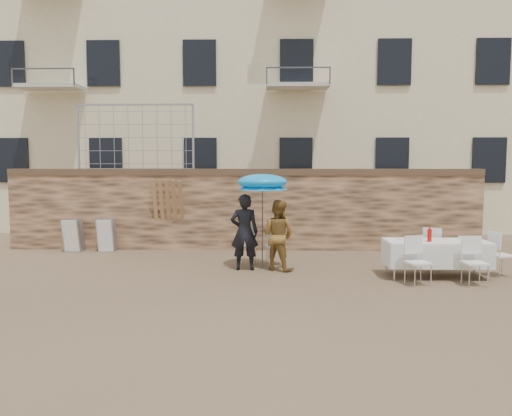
{
  "coord_description": "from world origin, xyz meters",
  "views": [
    {
      "loc": [
        0.66,
        -8.81,
        2.38
      ],
      "look_at": [
        0.4,
        2.2,
        1.4
      ],
      "focal_mm": 35.0,
      "sensor_mm": 36.0,
      "label": 1
    }
  ],
  "objects_px": {
    "man_suit": "(244,232)",
    "chair_stack_left": "(76,234)",
    "table_chair_front_right": "(475,262)",
    "chair_stack_right": "(109,234)",
    "banquet_table": "(437,243)",
    "table_chair_side": "(501,254)",
    "couple_chair_right": "(275,245)",
    "table_chair_back": "(433,248)",
    "woman_dress": "(278,235)",
    "couple_chair_left": "(246,245)",
    "umbrella": "(262,185)",
    "table_chair_front_left": "(418,261)",
    "soda_bottle": "(430,235)"
  },
  "relations": [
    {
      "from": "woman_dress",
      "to": "table_chair_front_right",
      "type": "distance_m",
      "value": 4.06
    },
    {
      "from": "table_chair_back",
      "to": "table_chair_side",
      "type": "distance_m",
      "value": 1.39
    },
    {
      "from": "table_chair_front_left",
      "to": "chair_stack_right",
      "type": "xyz_separation_m",
      "value": [
        -7.31,
        3.79,
        -0.02
      ]
    },
    {
      "from": "table_chair_back",
      "to": "table_chair_side",
      "type": "xyz_separation_m",
      "value": [
        1.2,
        -0.7,
        0.0
      ]
    },
    {
      "from": "chair_stack_left",
      "to": "table_chair_front_left",
      "type": "bearing_deg",
      "value": -24.78
    },
    {
      "from": "man_suit",
      "to": "table_chair_side",
      "type": "distance_m",
      "value": 5.5
    },
    {
      "from": "umbrella",
      "to": "couple_chair_right",
      "type": "relative_size",
      "value": 2.11
    },
    {
      "from": "couple_chair_left",
      "to": "banquet_table",
      "type": "xyz_separation_m",
      "value": [
        4.06,
        -1.17,
        0.25
      ]
    },
    {
      "from": "table_chair_front_right",
      "to": "chair_stack_right",
      "type": "relative_size",
      "value": 1.04
    },
    {
      "from": "table_chair_side",
      "to": "table_chair_front_right",
      "type": "bearing_deg",
      "value": 120.73
    },
    {
      "from": "table_chair_back",
      "to": "chair_stack_left",
      "type": "xyz_separation_m",
      "value": [
        -9.01,
        2.24,
        -0.02
      ]
    },
    {
      "from": "soda_bottle",
      "to": "table_chair_back",
      "type": "xyz_separation_m",
      "value": [
        0.4,
        0.95,
        -0.43
      ]
    },
    {
      "from": "man_suit",
      "to": "banquet_table",
      "type": "xyz_separation_m",
      "value": [
        4.06,
        -0.62,
        -0.13
      ]
    },
    {
      "from": "woman_dress",
      "to": "soda_bottle",
      "type": "xyz_separation_m",
      "value": [
        3.11,
        -0.77,
        0.12
      ]
    },
    {
      "from": "table_chair_back",
      "to": "chair_stack_right",
      "type": "xyz_separation_m",
      "value": [
        -8.11,
        2.24,
        -0.02
      ]
    },
    {
      "from": "man_suit",
      "to": "chair_stack_left",
      "type": "relative_size",
      "value": 1.86
    },
    {
      "from": "table_chair_front_right",
      "to": "chair_stack_right",
      "type": "bearing_deg",
      "value": 153.05
    },
    {
      "from": "woman_dress",
      "to": "umbrella",
      "type": "distance_m",
      "value": 1.18
    },
    {
      "from": "soda_bottle",
      "to": "table_chair_front_right",
      "type": "height_order",
      "value": "soda_bottle"
    },
    {
      "from": "umbrella",
      "to": "table_chair_front_left",
      "type": "bearing_deg",
      "value": -25.62
    },
    {
      "from": "soda_bottle",
      "to": "chair_stack_right",
      "type": "xyz_separation_m",
      "value": [
        -7.71,
        3.19,
        -0.45
      ]
    },
    {
      "from": "man_suit",
      "to": "couple_chair_right",
      "type": "xyz_separation_m",
      "value": [
        0.7,
        0.55,
        -0.38
      ]
    },
    {
      "from": "couple_chair_right",
      "to": "banquet_table",
      "type": "xyz_separation_m",
      "value": [
        3.36,
        -1.17,
        0.25
      ]
    },
    {
      "from": "man_suit",
      "to": "table_chair_front_left",
      "type": "xyz_separation_m",
      "value": [
        3.46,
        -1.37,
        -0.38
      ]
    },
    {
      "from": "man_suit",
      "to": "table_chair_side",
      "type": "xyz_separation_m",
      "value": [
        5.46,
        -0.52,
        -0.38
      ]
    },
    {
      "from": "chair_stack_right",
      "to": "couple_chair_left",
      "type": "bearing_deg",
      "value": -25.94
    },
    {
      "from": "table_chair_front_left",
      "to": "chair_stack_left",
      "type": "relative_size",
      "value": 1.04
    },
    {
      "from": "couple_chair_right",
      "to": "soda_bottle",
      "type": "distance_m",
      "value": 3.45
    },
    {
      "from": "chair_stack_right",
      "to": "woman_dress",
      "type": "bearing_deg",
      "value": -27.78
    },
    {
      "from": "man_suit",
      "to": "couple_chair_left",
      "type": "relative_size",
      "value": 1.78
    },
    {
      "from": "banquet_table",
      "to": "table_chair_side",
      "type": "distance_m",
      "value": 1.43
    },
    {
      "from": "table_chair_front_right",
      "to": "chair_stack_left",
      "type": "xyz_separation_m",
      "value": [
        -9.31,
        3.79,
        -0.02
      ]
    },
    {
      "from": "table_chair_front_right",
      "to": "table_chair_side",
      "type": "relative_size",
      "value": 1.0
    },
    {
      "from": "couple_chair_right",
      "to": "table_chair_side",
      "type": "distance_m",
      "value": 4.88
    },
    {
      "from": "man_suit",
      "to": "chair_stack_right",
      "type": "bearing_deg",
      "value": -32.96
    },
    {
      "from": "man_suit",
      "to": "umbrella",
      "type": "xyz_separation_m",
      "value": [
        0.4,
        0.1,
        1.05
      ]
    },
    {
      "from": "couple_chair_right",
      "to": "table_chair_front_left",
      "type": "relative_size",
      "value": 1.0
    },
    {
      "from": "table_chair_side",
      "to": "chair_stack_left",
      "type": "distance_m",
      "value": 10.63
    },
    {
      "from": "couple_chair_left",
      "to": "banquet_table",
      "type": "distance_m",
      "value": 4.24
    },
    {
      "from": "banquet_table",
      "to": "chair_stack_right",
      "type": "distance_m",
      "value": 8.48
    },
    {
      "from": "umbrella",
      "to": "chair_stack_left",
      "type": "distance_m",
      "value": 5.83
    },
    {
      "from": "woman_dress",
      "to": "couple_chair_left",
      "type": "height_order",
      "value": "woman_dress"
    },
    {
      "from": "woman_dress",
      "to": "table_chair_side",
      "type": "height_order",
      "value": "woman_dress"
    },
    {
      "from": "table_chair_side",
      "to": "table_chair_back",
      "type": "bearing_deg",
      "value": 47.11
    },
    {
      "from": "soda_bottle",
      "to": "table_chair_side",
      "type": "bearing_deg",
      "value": 8.88
    },
    {
      "from": "couple_chair_left",
      "to": "banquet_table",
      "type": "relative_size",
      "value": 0.46
    },
    {
      "from": "table_chair_side",
      "to": "banquet_table",
      "type": "bearing_deg",
      "value": 81.45
    },
    {
      "from": "table_chair_side",
      "to": "table_chair_front_left",
      "type": "bearing_deg",
      "value": 100.39
    },
    {
      "from": "couple_chair_left",
      "to": "couple_chair_right",
      "type": "distance_m",
      "value": 0.7
    },
    {
      "from": "couple_chair_right",
      "to": "table_chair_back",
      "type": "relative_size",
      "value": 1.0
    }
  ]
}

